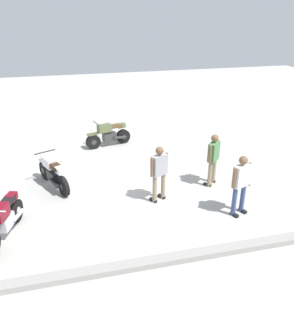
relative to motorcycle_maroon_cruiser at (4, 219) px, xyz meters
name	(u,v)px	position (x,y,z in m)	size (l,w,h in m)	color
ground_plane	(122,176)	(-3.47, -2.65, -0.52)	(40.00, 40.00, 0.00)	#ADAAA3
curb_edge	(158,261)	(-3.47, 1.95, -0.45)	(14.00, 0.30, 0.15)	gray
motorcycle_maroon_cruiser	(4,219)	(0.00, 0.00, 0.00)	(0.91, 2.03, 1.09)	black
motorcycle_olive_vintage	(109,135)	(-3.46, -5.63, -0.03)	(1.93, 0.79, 1.07)	black
motorcycle_silver_cruiser	(53,173)	(-1.20, -2.44, 0.00)	(0.99, 1.96, 1.09)	black
person_in_gray_shirt	(159,170)	(-4.26, -0.80, 0.48)	(0.64, 0.48, 1.74)	gray
person_in_green_shirt	(213,156)	(-6.21, -1.38, 0.48)	(0.56, 0.55, 1.73)	gray
person_in_white_shirt	(241,181)	(-6.22, 0.43, 0.50)	(0.66, 0.45, 1.76)	#384772
traffic_cone	(243,177)	(-7.25, -1.15, -0.26)	(0.36, 0.36, 0.53)	black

